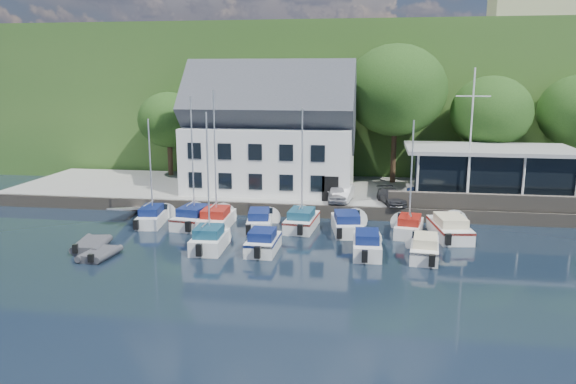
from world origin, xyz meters
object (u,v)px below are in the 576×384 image
car_dgrey (392,196)px  dinghy_0 (92,243)px  boat_r1_4 (302,167)px  boat_r2_4 (425,246)px  harbor_building (271,140)px  boat_r1_6 (411,175)px  boat_r1_1 (193,164)px  car_silver (337,193)px  boat_r2_2 (263,240)px  dinghy_1 (99,253)px  car_blue (419,195)px  club_pavilion (488,172)px  boat_r2_3 (367,242)px  boat_r2_1 (208,177)px  car_white (344,193)px  flagpole (470,138)px  boat_r1_0 (150,168)px  boat_r1_2 (215,166)px  boat_r1_5 (347,222)px  boat_r1_7 (450,226)px  boat_r1_3 (260,219)px

car_dgrey → dinghy_0: bearing=-165.6°
boat_r1_4 → boat_r2_4: size_ratio=1.57×
harbor_building → boat_r1_6: harbor_building is taller
boat_r1_1 → boat_r2_4: 17.16m
car_silver → boat_r2_2: size_ratio=0.76×
harbor_building → boat_r2_4: 19.00m
dinghy_0 → dinghy_1: size_ratio=1.18×
car_blue → car_silver: bearing=-172.2°
club_pavilion → boat_r2_3: bearing=-125.3°
boat_r2_1 → boat_r2_4: bearing=-0.2°
car_white → boat_r2_4: 11.80m
car_white → flagpole: bearing=4.2°
club_pavilion → dinghy_0: size_ratio=4.04×
boat_r1_0 → boat_r1_2: (4.92, -0.20, 0.30)m
club_pavilion → boat_r1_5: size_ratio=2.16×
dinghy_0 → boat_r2_1: bearing=-1.1°
car_blue → boat_r1_5: (-5.29, -5.95, -0.87)m
harbor_building → boat_r1_5: bearing=-52.1°
boat_r1_5 → flagpole: bearing=21.1°
boat_r1_2 → boat_r1_7: (16.32, -0.00, -3.73)m
boat_r1_6 → boat_r2_2: boat_r1_6 is taller
dinghy_1 → car_dgrey: bearing=42.6°
dinghy_0 → boat_r2_2: bearing=-3.4°
boat_r2_1 → boat_r1_5: bearing=30.3°
flagpole → boat_r1_5: 11.57m
car_dgrey → boat_r2_4: size_ratio=0.67×
boat_r1_2 → boat_r2_4: boat_r1_2 is taller
boat_r2_2 → boat_r2_1: bearing=-178.3°
boat_r1_2 → boat_r1_3: boat_r1_2 is taller
boat_r2_1 → car_dgrey: bearing=39.8°
boat_r1_0 → harbor_building: bearing=43.5°
club_pavilion → boat_r1_2: bearing=-156.6°
boat_r1_0 → car_silver: bearing=13.6°
harbor_building → boat_r1_6: size_ratio=1.71×
harbor_building → club_pavilion: 18.15m
dinghy_1 → boat_r1_5: bearing=34.9°
car_blue → boat_r1_3: (-11.50, -6.03, -0.88)m
boat_r1_4 → club_pavilion: bearing=34.7°
boat_r1_3 → dinghy_1: size_ratio=2.13×
boat_r2_4 → dinghy_1: 19.61m
car_silver → boat_r2_2: (-3.84, -10.54, -0.91)m
boat_r1_2 → flagpole: bearing=14.6°
boat_r1_4 → boat_r2_2: size_ratio=1.83×
boat_r2_1 → dinghy_0: (-7.41, -1.11, -4.28)m
boat_r1_5 → boat_r2_1: (-8.35, -5.30, 3.94)m
club_pavilion → boat_r1_1: bearing=-158.6°
harbor_building → dinghy_1: size_ratio=5.18×
boat_r1_2 → boat_r2_3: (10.82, -4.56, -3.76)m
harbor_building → car_dgrey: bearing=-21.5°
boat_r2_3 → dinghy_1: 16.23m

